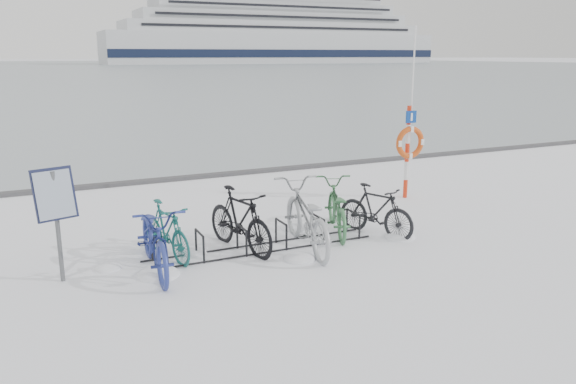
% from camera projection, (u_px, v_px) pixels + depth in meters
% --- Properties ---
extents(ground, '(900.00, 900.00, 0.00)m').
position_uv_depth(ground, '(262.00, 249.00, 9.53)').
color(ground, white).
rests_on(ground, ground).
extents(ice_sheet, '(400.00, 298.00, 0.02)m').
position_uv_depth(ice_sheet, '(35.00, 67.00, 145.98)').
color(ice_sheet, '#96A1A9').
rests_on(ice_sheet, ground).
extents(quay_edge, '(400.00, 0.25, 0.10)m').
position_uv_depth(quay_edge, '(176.00, 179.00, 14.71)').
color(quay_edge, '#3F3F42').
rests_on(quay_edge, ground).
extents(bike_rack, '(4.00, 0.48, 0.46)m').
position_uv_depth(bike_rack, '(262.00, 239.00, 9.49)').
color(bike_rack, black).
rests_on(bike_rack, ground).
extents(info_board, '(0.60, 0.37, 1.69)m').
position_uv_depth(info_board, '(55.00, 201.00, 7.89)').
color(info_board, '#595B5E').
rests_on(info_board, ground).
extents(lifebuoy_station, '(0.74, 0.22, 3.83)m').
position_uv_depth(lifebuoy_station, '(410.00, 143.00, 12.63)').
color(lifebuoy_station, red).
rests_on(lifebuoy_station, ground).
extents(cruise_ferry, '(123.26, 23.28, 40.50)m').
position_uv_depth(cruise_ferry, '(274.00, 32.00, 204.33)').
color(cruise_ferry, silver).
rests_on(cruise_ferry, ground).
extents(bike_0, '(0.84, 2.15, 1.11)m').
position_uv_depth(bike_0, '(155.00, 235.00, 8.49)').
color(bike_0, navy).
rests_on(bike_0, ground).
extents(bike_1, '(0.78, 1.64, 0.95)m').
position_uv_depth(bike_1, '(166.00, 229.00, 9.08)').
color(bike_1, '#175854').
rests_on(bike_1, ground).
extents(bike_2, '(0.94, 1.89, 1.09)m').
position_uv_depth(bike_2, '(240.00, 218.00, 9.41)').
color(bike_2, black).
rests_on(bike_2, ground).
extents(bike_3, '(1.11, 2.33, 1.18)m').
position_uv_depth(bike_3, '(306.00, 215.00, 9.47)').
color(bike_3, '#9A9EA2').
rests_on(bike_3, ground).
extents(bike_4, '(1.33, 2.04, 1.01)m').
position_uv_depth(bike_4, '(336.00, 205.00, 10.37)').
color(bike_4, '#376E41').
rests_on(bike_4, ground).
extents(bike_5, '(1.03, 1.65, 0.96)m').
position_uv_depth(bike_5, '(376.00, 209.00, 10.24)').
color(bike_5, black).
rests_on(bike_5, ground).
extents(snow_drifts, '(5.83, 2.07, 0.22)m').
position_uv_depth(snow_drifts, '(267.00, 251.00, 9.46)').
color(snow_drifts, white).
rests_on(snow_drifts, ground).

